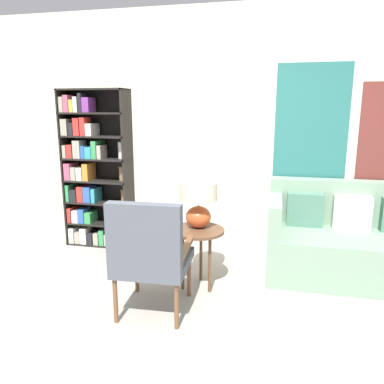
% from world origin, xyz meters
% --- Properties ---
extents(ground_plane, '(14.00, 14.00, 0.00)m').
position_xyz_m(ground_plane, '(0.00, 0.00, 0.00)').
color(ground_plane, '#9E998E').
extents(wall_back, '(6.40, 0.08, 2.70)m').
position_xyz_m(wall_back, '(0.06, 2.03, 1.35)').
color(wall_back, silver).
rests_on(wall_back, ground_plane).
extents(bookshelf, '(0.79, 0.30, 1.84)m').
position_xyz_m(bookshelf, '(-1.32, 1.84, 0.90)').
color(bookshelf, black).
rests_on(bookshelf, ground_plane).
extents(armchair, '(0.60, 0.62, 0.96)m').
position_xyz_m(armchair, '(-0.11, 0.42, 0.55)').
color(armchair, brown).
rests_on(armchair, ground_plane).
extents(couch, '(1.61, 0.85, 0.91)m').
position_xyz_m(couch, '(1.57, 1.59, 0.35)').
color(couch, gray).
rests_on(couch, ground_plane).
extents(side_table, '(0.48, 0.48, 0.56)m').
position_xyz_m(side_table, '(0.15, 0.99, 0.49)').
color(side_table, brown).
rests_on(side_table, ground_plane).
extents(table_lamp, '(0.34, 0.34, 0.42)m').
position_xyz_m(table_lamp, '(0.15, 1.05, 0.82)').
color(table_lamp, '#C65128').
rests_on(table_lamp, side_table).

